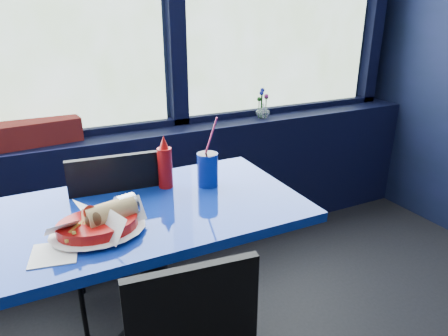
% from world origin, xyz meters
% --- Properties ---
extents(window_sill, '(5.00, 0.26, 0.80)m').
position_xyz_m(window_sill, '(0.00, 2.87, 0.40)').
color(window_sill, black).
rests_on(window_sill, ground).
extents(near_table, '(1.20, 0.70, 0.75)m').
position_xyz_m(near_table, '(0.30, 2.00, 0.57)').
color(near_table, black).
rests_on(near_table, ground).
extents(chair_near_back, '(0.44, 0.45, 0.91)m').
position_xyz_m(chair_near_back, '(0.21, 2.32, 0.52)').
color(chair_near_back, black).
rests_on(chair_near_back, ground).
extents(planter_box, '(0.65, 0.23, 0.13)m').
position_xyz_m(planter_box, '(-0.15, 2.89, 0.86)').
color(planter_box, maroon).
rests_on(planter_box, window_sill).
extents(flower_vase, '(0.11, 0.11, 0.20)m').
position_xyz_m(flower_vase, '(1.33, 2.84, 0.86)').
color(flower_vase, silver).
rests_on(flower_vase, window_sill).
extents(food_basket, '(0.32, 0.32, 0.11)m').
position_xyz_m(food_basket, '(0.09, 1.88, 0.79)').
color(food_basket, '#AE0D0B').
rests_on(food_basket, near_table).
extents(ketchup_bottle, '(0.06, 0.06, 0.23)m').
position_xyz_m(ketchup_bottle, '(0.42, 2.15, 0.85)').
color(ketchup_bottle, '#AE0D0B').
rests_on(ketchup_bottle, near_table).
extents(soda_cup, '(0.09, 0.09, 0.31)m').
position_xyz_m(soda_cup, '(0.59, 2.09, 0.83)').
color(soda_cup, navy).
rests_on(soda_cup, near_table).
extents(napkin, '(0.16, 0.16, 0.00)m').
position_xyz_m(napkin, '(-0.07, 1.81, 0.75)').
color(napkin, white).
rests_on(napkin, near_table).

